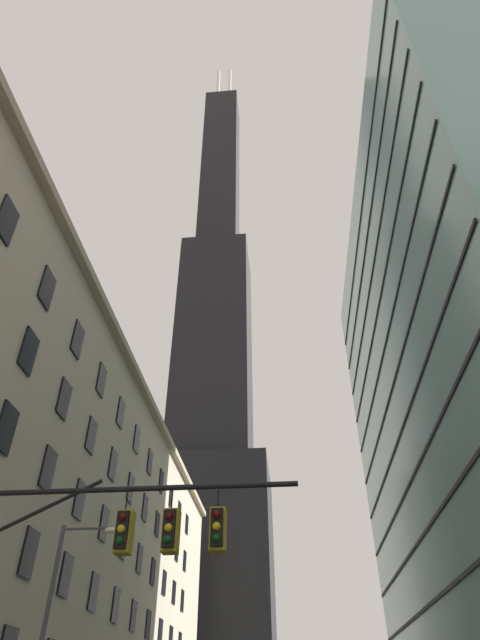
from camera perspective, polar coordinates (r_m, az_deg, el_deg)
name	(u,v)px	position (r m, az deg, el deg)	size (l,w,h in m)	color
station_building	(9,532)	(46.50, -23.68, -20.29)	(17.74, 75.49, 26.16)	#B2A88E
dark_skyscraper	(213,396)	(109.79, -2.96, -8.19)	(22.13, 22.13, 185.42)	black
traffic_signal_mast	(105,553)	(14.57, -14.36, -23.25)	(8.87, 0.63, 6.78)	black
street_lamppost	(55,615)	(24.09, -19.38, -27.90)	(2.42, 0.32, 8.13)	#47474C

